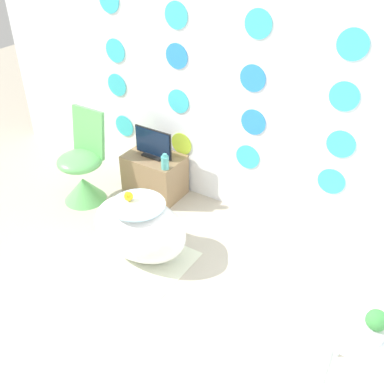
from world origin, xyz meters
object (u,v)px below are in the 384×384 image
object	(u,v)px
vase	(165,162)
bathtub	(139,228)
potted_plant_left	(375,326)
chair	(83,174)
tv	(153,145)

from	to	relation	value
vase	bathtub	bearing A→B (deg)	-72.81
vase	potted_plant_left	distance (m)	2.28
bathtub	potted_plant_left	distance (m)	1.92
chair	tv	world-z (taller)	chair
tv	chair	bearing A→B (deg)	-139.38
vase	potted_plant_left	size ratio (longest dim) A/B	0.74
potted_plant_left	tv	bearing A→B (deg)	155.29
chair	tv	bearing A→B (deg)	40.62
tv	vase	bearing A→B (deg)	-29.91
chair	tv	size ratio (longest dim) A/B	2.20
bathtub	vase	bearing A→B (deg)	107.19
chair	potted_plant_left	xyz separation A→B (m)	(2.83, -0.61, 0.28)
bathtub	tv	bearing A→B (deg)	118.54
tv	potted_plant_left	bearing A→B (deg)	-24.71
bathtub	chair	xyz separation A→B (m)	(-0.96, 0.35, 0.02)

